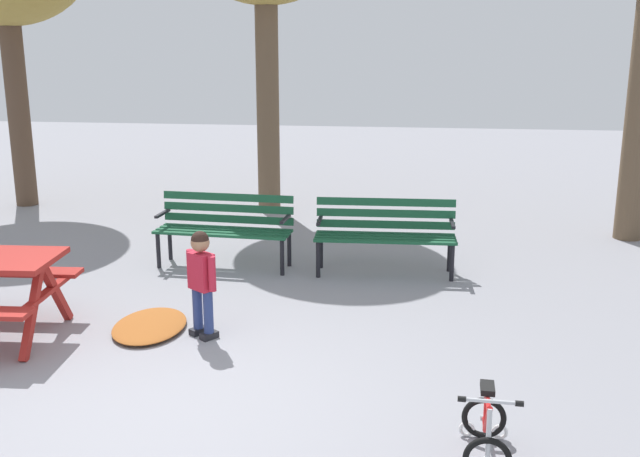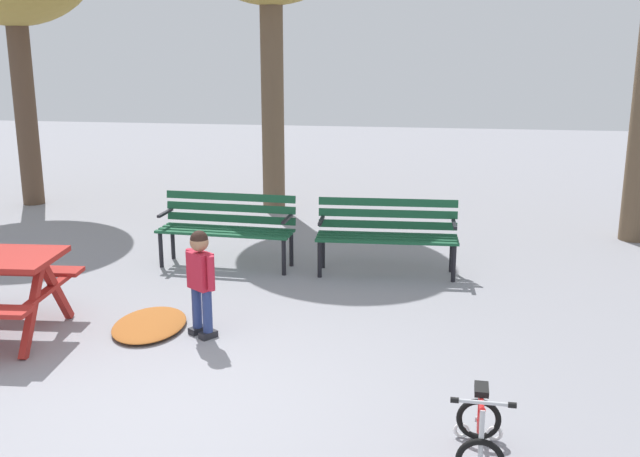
{
  "view_description": "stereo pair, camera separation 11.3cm",
  "coord_description": "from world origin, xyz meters",
  "px_view_note": "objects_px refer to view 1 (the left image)",
  "views": [
    {
      "loc": [
        1.79,
        -4.76,
        2.64
      ],
      "look_at": [
        0.88,
        2.15,
        0.85
      ],
      "focal_mm": 41.69,
      "sensor_mm": 36.0,
      "label": 1
    },
    {
      "loc": [
        1.91,
        -4.74,
        2.64
      ],
      "look_at": [
        0.88,
        2.15,
        0.85
      ],
      "focal_mm": 41.69,
      "sensor_mm": 36.0,
      "label": 2
    }
  ],
  "objects_px": {
    "park_bench_left": "(385,230)",
    "child_standing": "(201,276)",
    "park_bench_far_left": "(225,224)",
    "kids_bicycle": "(486,430)"
  },
  "relations": [
    {
      "from": "park_bench_left",
      "to": "child_standing",
      "type": "relative_size",
      "value": 1.63
    },
    {
      "from": "park_bench_left",
      "to": "child_standing",
      "type": "height_order",
      "value": "child_standing"
    },
    {
      "from": "park_bench_far_left",
      "to": "kids_bicycle",
      "type": "distance_m",
      "value": 4.76
    },
    {
      "from": "park_bench_left",
      "to": "child_standing",
      "type": "xyz_separation_m",
      "value": [
        -1.54,
        -2.13,
        0.07
      ]
    },
    {
      "from": "child_standing",
      "to": "park_bench_left",
      "type": "bearing_deg",
      "value": 54.09
    },
    {
      "from": "park_bench_far_left",
      "to": "park_bench_left",
      "type": "height_order",
      "value": "same"
    },
    {
      "from": "park_bench_far_left",
      "to": "kids_bicycle",
      "type": "relative_size",
      "value": 2.84
    },
    {
      "from": "child_standing",
      "to": "kids_bicycle",
      "type": "relative_size",
      "value": 1.74
    },
    {
      "from": "park_bench_left",
      "to": "park_bench_far_left",
      "type": "bearing_deg",
      "value": 179.05
    },
    {
      "from": "park_bench_far_left",
      "to": "kids_bicycle",
      "type": "height_order",
      "value": "park_bench_far_left"
    }
  ]
}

